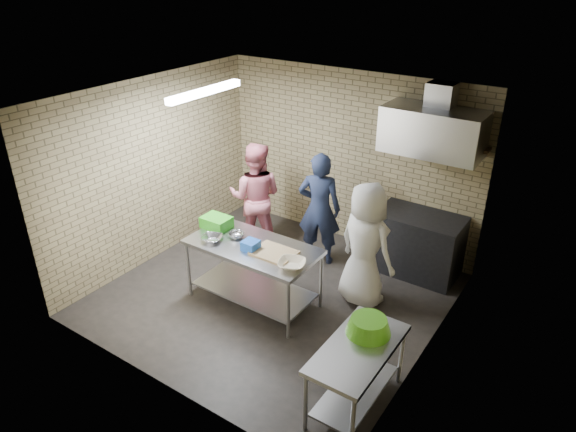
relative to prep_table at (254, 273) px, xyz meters
The scene contains 24 objects.
floor 0.51m from the prep_table, 59.17° to the left, with size 4.20×4.20×0.00m, color black.
ceiling 2.29m from the prep_table, 59.17° to the left, with size 4.20×4.20×0.00m, color black.
back_wall 2.43m from the prep_table, 86.30° to the left, with size 4.20×0.06×2.70m, color #9D8D62.
front_wall 1.99m from the prep_table, 85.29° to the right, with size 4.20×0.06×2.70m, color #9D8D62.
left_wall 2.18m from the prep_table, behind, with size 0.06×4.00×2.70m, color #9D8D62.
right_wall 2.44m from the prep_table, ahead, with size 0.06×4.00×2.70m, color #9D8D62.
prep_table is the anchor object (origin of this frame).
side_counter 2.13m from the prep_table, 23.79° to the right, with size 0.60×1.20×0.75m, color silver.
stove 2.41m from the prep_table, 51.70° to the left, with size 1.20×0.70×0.90m, color black.
range_hood 2.97m from the prep_table, 52.42° to the left, with size 1.30×0.60×0.60m, color silver.
hood_duct 3.34m from the prep_table, 54.46° to the left, with size 0.35×0.30×0.30m, color #A5A8AD.
wall_shelf 3.16m from the prep_table, 49.92° to the left, with size 0.80×0.20×0.04m, color #3F2B19.
fluorescent_fixture 2.39m from the prep_table, 164.16° to the left, with size 0.10×1.25×0.08m, color white.
green_crate 0.87m from the prep_table, behind, with size 0.38×0.28×0.15m, color green.
blue_tub 0.50m from the prep_table, 63.43° to the right, with size 0.19×0.19×0.12m, color blue.
cutting_board 0.56m from the prep_table, ahead, with size 0.52×0.40×0.03m, color tan.
mixing_bowl_a 0.71m from the prep_table, 158.20° to the right, with size 0.27×0.27×0.07m, color #BBBDC3.
mixing_bowl_b 0.55m from the prep_table, behind, with size 0.20×0.20×0.06m, color #ADB0B4.
ceramic_bowl 0.85m from the prep_table, 12.09° to the right, with size 0.33×0.33×0.08m, color beige.
green_basin 2.06m from the prep_table, 17.51° to the right, with size 0.46×0.46×0.17m, color #59C626, non-canonical shape.
bottle_red 3.08m from the prep_table, 54.08° to the left, with size 0.07×0.07×0.18m, color #B22619.
man_navy 1.44m from the prep_table, 83.01° to the left, with size 0.62×0.41×1.71m, color #141932.
woman_pink 1.52m from the prep_table, 125.69° to the left, with size 0.83×0.65×1.71m, color #D97385.
woman_white 1.49m from the prep_table, 34.20° to the left, with size 0.83×0.54×1.69m, color silver.
Camera 1 is at (3.44, -4.74, 4.16)m, focal length 32.52 mm.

